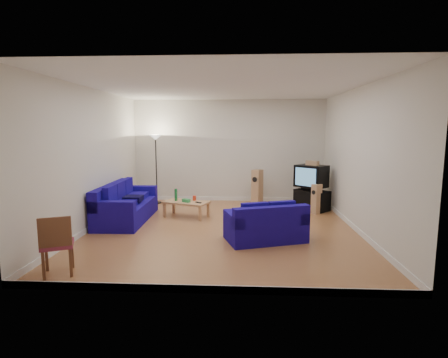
{
  "coord_description": "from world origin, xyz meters",
  "views": [
    {
      "loc": [
        0.43,
        -7.82,
        2.26
      ],
      "look_at": [
        0.0,
        0.4,
        1.1
      ],
      "focal_mm": 28.0,
      "sensor_mm": 36.0,
      "label": 1
    }
  ],
  "objects_px": {
    "coffee_table": "(186,203)",
    "television": "(311,176)",
    "tv_stand": "(312,200)",
    "sofa_three_seat": "(125,207)",
    "sofa_loveseat": "(266,227)"
  },
  "relations": [
    {
      "from": "coffee_table",
      "to": "television",
      "type": "relative_size",
      "value": 1.28
    },
    {
      "from": "tv_stand",
      "to": "television",
      "type": "relative_size",
      "value": 0.94
    },
    {
      "from": "coffee_table",
      "to": "television",
      "type": "distance_m",
      "value": 3.6
    },
    {
      "from": "tv_stand",
      "to": "sofa_three_seat",
      "type": "bearing_deg",
      "value": -118.13
    },
    {
      "from": "sofa_three_seat",
      "to": "tv_stand",
      "type": "bearing_deg",
      "value": 105.21
    },
    {
      "from": "tv_stand",
      "to": "coffee_table",
      "type": "bearing_deg",
      "value": -117.73
    },
    {
      "from": "coffee_table",
      "to": "tv_stand",
      "type": "relative_size",
      "value": 1.37
    },
    {
      "from": "sofa_three_seat",
      "to": "television",
      "type": "height_order",
      "value": "television"
    },
    {
      "from": "sofa_three_seat",
      "to": "sofa_loveseat",
      "type": "height_order",
      "value": "sofa_three_seat"
    },
    {
      "from": "sofa_loveseat",
      "to": "coffee_table",
      "type": "xyz_separation_m",
      "value": [
        -1.95,
        1.89,
        0.07
      ]
    },
    {
      "from": "sofa_three_seat",
      "to": "coffee_table",
      "type": "relative_size",
      "value": 1.88
    },
    {
      "from": "sofa_three_seat",
      "to": "sofa_loveseat",
      "type": "distance_m",
      "value": 3.75
    },
    {
      "from": "sofa_three_seat",
      "to": "tv_stand",
      "type": "relative_size",
      "value": 2.57
    },
    {
      "from": "coffee_table",
      "to": "sofa_three_seat",
      "type": "bearing_deg",
      "value": -164.63
    },
    {
      "from": "television",
      "to": "coffee_table",
      "type": "bearing_deg",
      "value": -120.61
    }
  ]
}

